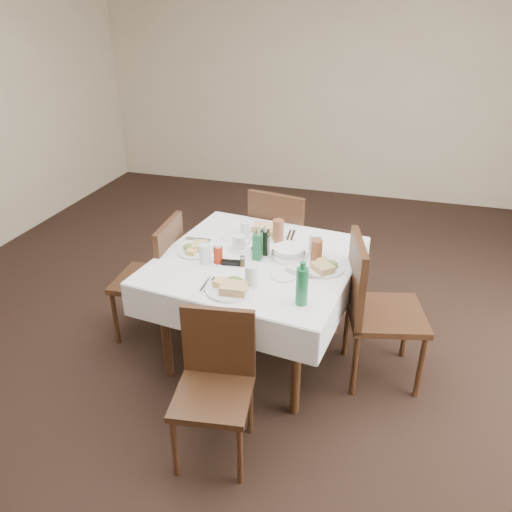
# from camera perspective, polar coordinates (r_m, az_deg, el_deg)

# --- Properties ---
(ground_plane) EXTENTS (7.00, 7.00, 0.00)m
(ground_plane) POSITION_cam_1_polar(r_m,az_deg,el_deg) (3.68, -0.17, -10.76)
(ground_plane) COLOR black
(room_shell) EXTENTS (6.04, 7.04, 2.80)m
(room_shell) POSITION_cam_1_polar(r_m,az_deg,el_deg) (2.95, -0.22, 16.43)
(room_shell) COLOR tan
(room_shell) RESTS_ON ground
(dining_table) EXTENTS (1.38, 1.38, 0.76)m
(dining_table) POSITION_cam_1_polar(r_m,az_deg,el_deg) (3.30, 0.02, -1.57)
(dining_table) COLOR black
(dining_table) RESTS_ON ground
(chair_north) EXTENTS (0.53, 0.53, 0.97)m
(chair_north) POSITION_cam_1_polar(r_m,az_deg,el_deg) (4.02, 2.86, 2.00)
(chair_north) COLOR black
(chair_north) RESTS_ON ground
(chair_south) EXTENTS (0.45, 0.45, 0.84)m
(chair_south) POSITION_cam_1_polar(r_m,az_deg,el_deg) (2.74, -4.64, -13.44)
(chair_south) COLOR black
(chair_south) RESTS_ON ground
(chair_east) EXTENTS (0.57, 0.57, 0.99)m
(chair_east) POSITION_cam_1_polar(r_m,az_deg,el_deg) (3.23, 13.15, -5.21)
(chair_east) COLOR black
(chair_east) RESTS_ON ground
(chair_west) EXTENTS (0.46, 0.46, 0.93)m
(chair_west) POSITION_cam_1_polar(r_m,az_deg,el_deg) (3.64, -11.17, -1.83)
(chair_west) COLOR black
(chair_west) RESTS_ON ground
(meal_north) EXTENTS (0.29, 0.29, 0.06)m
(meal_north) POSITION_cam_1_polar(r_m,az_deg,el_deg) (3.57, 1.10, 2.81)
(meal_north) COLOR white
(meal_north) RESTS_ON dining_table
(meal_south) EXTENTS (0.28, 0.28, 0.06)m
(meal_south) POSITION_cam_1_polar(r_m,az_deg,el_deg) (2.89, -2.87, -3.56)
(meal_south) COLOR white
(meal_south) RESTS_ON dining_table
(meal_east) EXTENTS (0.25, 0.25, 0.05)m
(meal_east) POSITION_cam_1_polar(r_m,az_deg,el_deg) (3.14, 7.83, -1.21)
(meal_east) COLOR white
(meal_east) RESTS_ON dining_table
(meal_west) EXTENTS (0.24, 0.24, 0.05)m
(meal_west) POSITION_cam_1_polar(r_m,az_deg,el_deg) (3.35, -6.95, 0.81)
(meal_west) COLOR white
(meal_west) RESTS_ON dining_table
(side_plate_a) EXTENTS (0.18, 0.18, 0.01)m
(side_plate_a) POSITION_cam_1_polar(r_m,az_deg,el_deg) (3.54, -2.54, 2.25)
(side_plate_a) COLOR white
(side_plate_a) RESTS_ON dining_table
(side_plate_b) EXTENTS (0.16, 0.16, 0.01)m
(side_plate_b) POSITION_cam_1_polar(r_m,az_deg,el_deg) (3.04, 3.19, -2.28)
(side_plate_b) COLOR white
(side_plate_b) RESTS_ON dining_table
(water_n) EXTENTS (0.06, 0.06, 0.11)m
(water_n) POSITION_cam_1_polar(r_m,az_deg,el_deg) (3.53, -1.31, 3.03)
(water_n) COLOR silver
(water_n) RESTS_ON dining_table
(water_s) EXTENTS (0.07, 0.07, 0.14)m
(water_s) POSITION_cam_1_polar(r_m,az_deg,el_deg) (2.91, -0.54, -2.30)
(water_s) COLOR silver
(water_s) RESTS_ON dining_table
(water_e) EXTENTS (0.08, 0.08, 0.15)m
(water_e) POSITION_cam_1_polar(r_m,az_deg,el_deg) (3.29, 6.75, 1.31)
(water_e) COLOR silver
(water_e) RESTS_ON dining_table
(water_w) EXTENTS (0.07, 0.07, 0.13)m
(water_w) POSITION_cam_1_polar(r_m,az_deg,el_deg) (3.18, -5.88, 0.25)
(water_w) COLOR silver
(water_w) RESTS_ON dining_table
(iced_tea_a) EXTENTS (0.08, 0.08, 0.16)m
(iced_tea_a) POSITION_cam_1_polar(r_m,az_deg,el_deg) (3.45, 2.55, 2.88)
(iced_tea_a) COLOR brown
(iced_tea_a) RESTS_ON dining_table
(iced_tea_b) EXTENTS (0.07, 0.07, 0.15)m
(iced_tea_b) POSITION_cam_1_polar(r_m,az_deg,el_deg) (3.20, 6.93, 0.56)
(iced_tea_b) COLOR brown
(iced_tea_b) RESTS_ON dining_table
(bread_basket) EXTENTS (0.22, 0.22, 0.07)m
(bread_basket) POSITION_cam_1_polar(r_m,az_deg,el_deg) (3.25, 3.73, 0.36)
(bread_basket) COLOR silver
(bread_basket) RESTS_ON dining_table
(oil_cruet_dark) EXTENTS (0.05, 0.05, 0.22)m
(oil_cruet_dark) POSITION_cam_1_polar(r_m,az_deg,el_deg) (3.26, 1.01, 1.66)
(oil_cruet_dark) COLOR black
(oil_cruet_dark) RESTS_ON dining_table
(oil_cruet_green) EXTENTS (0.05, 0.05, 0.23)m
(oil_cruet_green) POSITION_cam_1_polar(r_m,az_deg,el_deg) (3.20, 0.18, 1.23)
(oil_cruet_green) COLOR #1B693B
(oil_cruet_green) RESTS_ON dining_table
(ketchup_bottle) EXTENTS (0.06, 0.06, 0.13)m
(ketchup_bottle) POSITION_cam_1_polar(r_m,az_deg,el_deg) (3.18, -4.36, 0.23)
(ketchup_bottle) COLOR #9C1E0C
(ketchup_bottle) RESTS_ON dining_table
(salt_shaker) EXTENTS (0.03, 0.03, 0.08)m
(salt_shaker) POSITION_cam_1_polar(r_m,az_deg,el_deg) (3.24, -0.38, 0.35)
(salt_shaker) COLOR white
(salt_shaker) RESTS_ON dining_table
(pepper_shaker) EXTENTS (0.03, 0.03, 0.07)m
(pepper_shaker) POSITION_cam_1_polar(r_m,az_deg,el_deg) (3.14, -1.56, -0.60)
(pepper_shaker) COLOR #3E311B
(pepper_shaker) RESTS_ON dining_table
(coffee_mug) EXTENTS (0.15, 0.14, 0.10)m
(coffee_mug) POSITION_cam_1_polar(r_m,az_deg,el_deg) (3.35, -1.92, 1.47)
(coffee_mug) COLOR white
(coffee_mug) RESTS_ON dining_table
(sunglasses) EXTENTS (0.13, 0.06, 0.03)m
(sunglasses) POSITION_cam_1_polar(r_m,az_deg,el_deg) (3.17, -2.81, -0.77)
(sunglasses) COLOR black
(sunglasses) RESTS_ON dining_table
(green_bottle) EXTENTS (0.07, 0.07, 0.26)m
(green_bottle) POSITION_cam_1_polar(r_m,az_deg,el_deg) (2.73, 5.28, -3.39)
(green_bottle) COLOR #1B693B
(green_bottle) RESTS_ON dining_table
(sugar_caddy) EXTENTS (0.10, 0.08, 0.05)m
(sugar_caddy) POSITION_cam_1_polar(r_m,az_deg,el_deg) (3.07, 4.34, -1.66)
(sugar_caddy) COLOR white
(sugar_caddy) RESTS_ON dining_table
(cutlery_n) EXTENTS (0.06, 0.18, 0.01)m
(cutlery_n) POSITION_cam_1_polar(r_m,az_deg,el_deg) (3.57, 4.01, 2.38)
(cutlery_n) COLOR silver
(cutlery_n) RESTS_ON dining_table
(cutlery_s) EXTENTS (0.05, 0.18, 0.01)m
(cutlery_s) POSITION_cam_1_polar(r_m,az_deg,el_deg) (2.97, -5.57, -3.26)
(cutlery_s) COLOR silver
(cutlery_s) RESTS_ON dining_table
(cutlery_e) EXTENTS (0.20, 0.09, 0.01)m
(cutlery_e) POSITION_cam_1_polar(r_m,az_deg,el_deg) (3.04, 5.60, -2.38)
(cutlery_e) COLOR silver
(cutlery_e) RESTS_ON dining_table
(cutlery_w) EXTENTS (0.19, 0.06, 0.01)m
(cutlery_w) POSITION_cam_1_polar(r_m,az_deg,el_deg) (3.52, -6.61, 1.86)
(cutlery_w) COLOR silver
(cutlery_w) RESTS_ON dining_table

